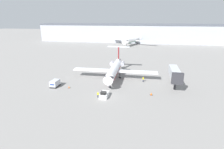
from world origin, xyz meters
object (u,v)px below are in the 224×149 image
worker_by_wing (143,79)px  traffic_cone_right (151,94)px  airplane_main (115,69)px  pushback_tug (104,95)px  traffic_cone_left (69,87)px  worker_near_tug (98,95)px  jet_bridge (175,74)px  luggage_cart (55,84)px  airplane_parked_far_left (133,39)px

worker_by_wing → traffic_cone_right: (2.63, -10.85, -0.58)m
worker_by_wing → airplane_main: bearing=170.7°
pushback_tug → airplane_main: bearing=90.4°
traffic_cone_left → worker_near_tug: bearing=-24.3°
pushback_tug → worker_near_tug: (-1.62, -0.66, 0.16)m
worker_by_wing → jet_bridge: 10.75m
traffic_cone_left → luggage_cart: bearing=177.6°
luggage_cart → worker_near_tug: (15.81, -5.14, -0.20)m
airplane_main → pushback_tug: bearing=-89.6°
luggage_cart → traffic_cone_right: size_ratio=4.31×
airplane_main → luggage_cart: size_ratio=9.05×
worker_near_tug → airplane_parked_far_left: bearing=89.3°
worker_near_tug → airplane_parked_far_left: size_ratio=0.05×
worker_near_tug → traffic_cone_right: (14.60, 4.59, -0.52)m
pushback_tug → jet_bridge: jet_bridge is taller
worker_by_wing → traffic_cone_left: 25.17m
worker_by_wing → traffic_cone_left: bearing=-155.3°
pushback_tug → jet_bridge: bearing=30.8°
traffic_cone_left → airplane_main: bearing=44.6°
pushback_tug → jet_bridge: size_ratio=0.32×
traffic_cone_right → jet_bridge: (7.16, 8.10, 4.07)m
airplane_main → jet_bridge: bearing=-12.4°
airplane_main → traffic_cone_left: airplane_main is taller
pushback_tug → luggage_cart: size_ratio=1.16×
worker_by_wing → traffic_cone_right: worker_by_wing is taller
airplane_parked_far_left → pushback_tug: bearing=-89.8°
traffic_cone_left → jet_bridge: (32.64, 7.76, 4.09)m
traffic_cone_right → jet_bridge: size_ratio=0.06×
airplane_main → worker_near_tug: 17.42m
airplane_main → worker_by_wing: bearing=-9.3°
luggage_cart → jet_bridge: (37.56, 7.55, 3.36)m
luggage_cart → airplane_parked_far_left: bearing=80.3°
traffic_cone_right → airplane_main: bearing=136.2°
pushback_tug → worker_by_wing: pushback_tug is taller
luggage_cart → traffic_cone_right: 30.42m
worker_near_tug → traffic_cone_left: 11.96m
worker_near_tug → traffic_cone_left: worker_near_tug is taller
luggage_cart → worker_near_tug: bearing=-18.0°
worker_by_wing → traffic_cone_right: bearing=-76.4°
airplane_parked_far_left → jet_bridge: size_ratio=2.95×
airplane_main → worker_by_wing: size_ratio=17.00×
airplane_main → traffic_cone_right: size_ratio=38.99×
pushback_tug → traffic_cone_right: size_ratio=5.00×
worker_near_tug → jet_bridge: size_ratio=0.14×
traffic_cone_right → airplane_parked_far_left: 101.02m
airplane_main → worker_near_tug: size_ratio=18.02×
traffic_cone_left → jet_bridge: jet_bridge is taller
pushback_tug → traffic_cone_right: pushback_tug is taller
airplane_main → pushback_tug: (0.12, -16.50, -2.80)m
airplane_main → traffic_cone_left: bearing=-135.4°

